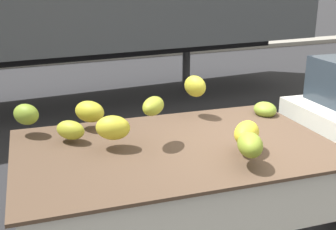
# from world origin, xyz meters

# --- Properties ---
(ground) EXTENTS (220.00, 220.00, 0.00)m
(ground) POSITION_xyz_m (0.00, 0.00, 0.00)
(ground) COLOR #28282B
(curb_strip) EXTENTS (80.00, 0.80, 0.16)m
(curb_strip) POSITION_xyz_m (0.00, 10.40, 0.08)
(curb_strip) COLOR gray
(curb_strip) RESTS_ON ground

